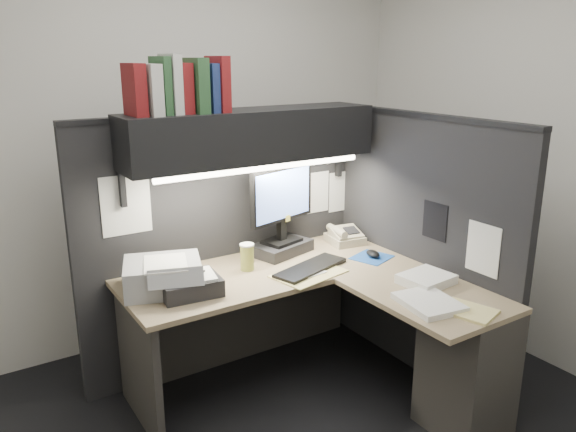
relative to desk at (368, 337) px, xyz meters
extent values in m
plane|color=black|center=(-0.43, 0.00, -0.44)|extent=(3.50, 3.50, 0.00)
cube|color=silver|center=(-0.43, 1.50, 0.91)|extent=(3.50, 0.04, 2.70)
cube|color=silver|center=(1.32, 0.00, 0.91)|extent=(0.04, 3.00, 2.70)
cube|color=black|center=(-0.40, 0.93, 0.36)|extent=(1.90, 0.06, 1.60)
cube|color=black|center=(0.55, 0.18, 0.36)|extent=(0.06, 1.50, 1.60)
cube|color=#988161|center=(-0.33, 0.56, 0.27)|extent=(1.70, 0.68, 0.03)
cube|color=#988161|center=(0.22, -0.20, 0.27)|extent=(0.60, 0.85, 0.03)
cube|color=#322F2C|center=(-0.33, 0.86, -0.09)|extent=(1.61, 0.02, 0.70)
cube|color=#322F2C|center=(-1.13, 0.56, -0.09)|extent=(0.04, 0.61, 0.70)
cube|color=#322F2C|center=(0.32, -0.43, -0.09)|extent=(0.38, 0.40, 0.70)
cube|color=black|center=(-0.30, 0.75, 1.06)|extent=(1.55, 0.34, 0.30)
cylinder|color=white|center=(-0.30, 0.61, 0.89)|extent=(1.32, 0.04, 0.04)
cube|color=black|center=(-0.10, 0.75, 0.32)|extent=(0.42, 0.32, 0.07)
cube|color=black|center=(-0.10, 0.75, 0.44)|extent=(0.06, 0.05, 0.13)
cube|color=black|center=(-0.10, 0.74, 0.68)|extent=(0.51, 0.17, 0.34)
cube|color=#749BFF|center=(-0.10, 0.72, 0.68)|extent=(0.46, 0.13, 0.30)
cube|color=black|center=(-0.11, 0.41, 0.30)|extent=(0.53, 0.30, 0.02)
cube|color=#1C4B9B|center=(0.33, 0.37, 0.29)|extent=(0.28, 0.27, 0.00)
ellipsoid|color=black|center=(0.34, 0.37, 0.31)|extent=(0.09, 0.12, 0.04)
cube|color=#B8AD8D|center=(0.37, 0.69, 0.33)|extent=(0.24, 0.25, 0.09)
cylinder|color=#B4A648|center=(-0.42, 0.61, 0.36)|extent=(0.08, 0.08, 0.15)
cube|color=#96989B|center=(-0.94, 0.60, 0.37)|extent=(0.49, 0.45, 0.16)
cube|color=black|center=(-0.85, 0.48, 0.33)|extent=(0.34, 0.29, 0.09)
cube|color=#D9CB7A|center=(-0.16, 0.36, 0.29)|extent=(0.45, 0.34, 0.01)
cube|color=white|center=(0.31, -0.11, 0.31)|extent=(0.29, 0.25, 0.05)
cube|color=white|center=(0.11, -0.32, 0.30)|extent=(0.30, 0.35, 0.03)
cube|color=#D9CB7A|center=(0.22, -0.48, 0.29)|extent=(0.26, 0.30, 0.01)
cube|color=maroon|center=(-0.98, 0.76, 1.34)|extent=(0.06, 0.22, 0.26)
cube|color=#B7B7B3|center=(-0.90, 0.73, 1.34)|extent=(0.07, 0.22, 0.26)
cube|color=#244828|center=(-0.83, 0.77, 1.36)|extent=(0.04, 0.22, 0.30)
cube|color=#B7B7B3|center=(-0.78, 0.76, 1.36)|extent=(0.05, 0.22, 0.31)
cube|color=maroon|center=(-0.72, 0.77, 1.34)|extent=(0.06, 0.22, 0.26)
cube|color=#244828|center=(-0.65, 0.73, 1.35)|extent=(0.06, 0.22, 0.29)
cube|color=navy|center=(-0.57, 0.75, 1.34)|extent=(0.05, 0.22, 0.26)
cube|color=maroon|center=(-0.51, 0.74, 1.36)|extent=(0.05, 0.22, 0.30)
cube|color=white|center=(0.27, 0.90, 0.61)|extent=(0.21, 0.00, 0.28)
cube|color=white|center=(0.49, 0.90, 0.59)|extent=(0.21, 0.00, 0.28)
cube|color=white|center=(-1.03, 0.90, 0.71)|extent=(0.28, 0.00, 0.34)
cube|color=black|center=(0.52, 0.05, 0.58)|extent=(0.00, 0.18, 0.22)
cube|color=white|center=(0.52, -0.30, 0.51)|extent=(0.00, 0.21, 0.28)
camera|label=1|loc=(-1.90, -2.12, 1.51)|focal=35.00mm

